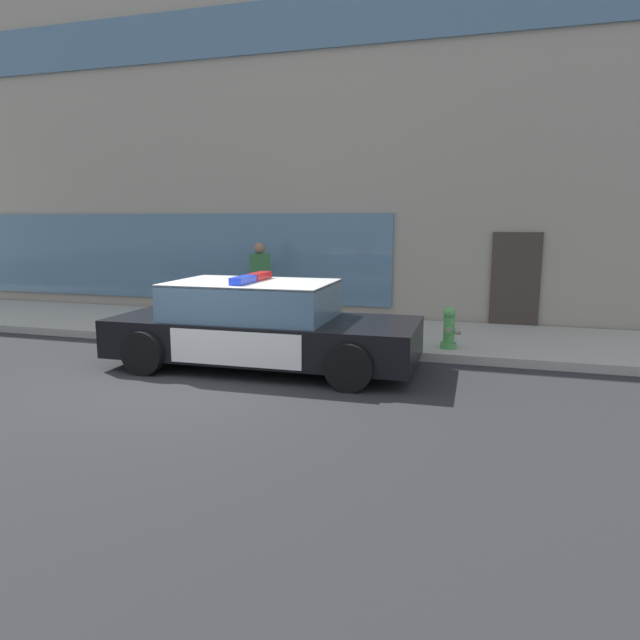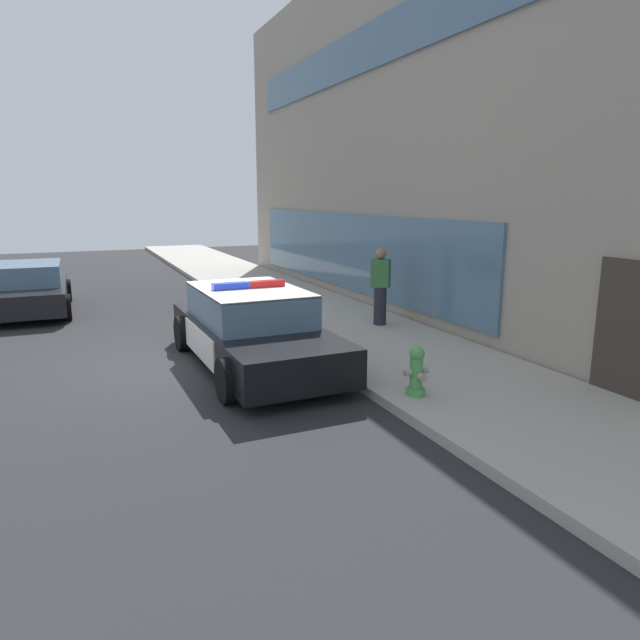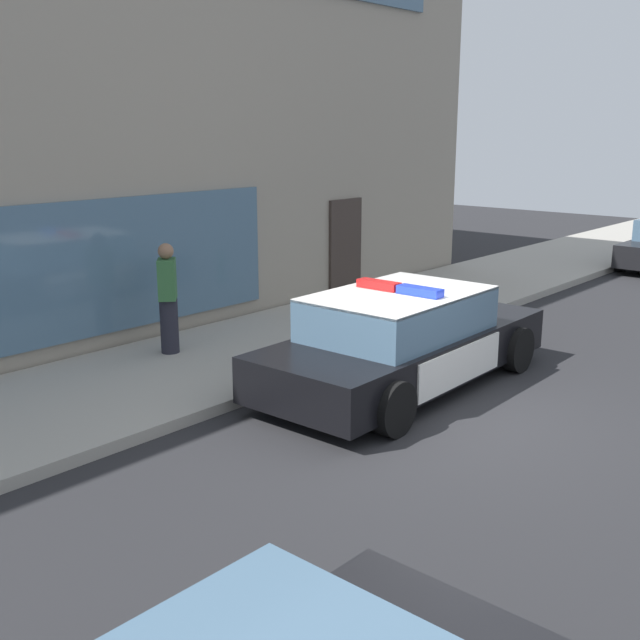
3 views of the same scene
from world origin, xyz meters
TOP-DOWN VIEW (x-y plane):
  - ground at (0.00, 0.00)m, footprint 48.00×48.00m
  - sidewalk at (0.00, 3.82)m, footprint 48.00×3.23m
  - storefront_building at (-1.82, 9.89)m, footprint 21.77×8.90m
  - police_cruiser at (0.72, 1.12)m, footprint 4.91×2.15m
  - fire_hydrant at (3.57, 2.70)m, footprint 0.34×0.39m
  - car_far_lane at (-6.16, -2.85)m, footprint 4.29×2.11m
  - pedestrian_on_sidewalk at (-0.70, 4.52)m, footprint 0.46×0.47m

SIDE VIEW (x-z plane):
  - ground at x=0.00m, z-range 0.00..0.00m
  - sidewalk at x=0.00m, z-range 0.00..0.15m
  - fire_hydrant at x=3.57m, z-range 0.14..0.86m
  - car_far_lane at x=-6.16m, z-range -0.01..1.28m
  - police_cruiser at x=0.72m, z-range -0.07..1.43m
  - pedestrian_on_sidewalk at x=-0.70m, z-range 0.16..1.87m
  - storefront_building at x=-1.82m, z-range 0.00..9.12m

